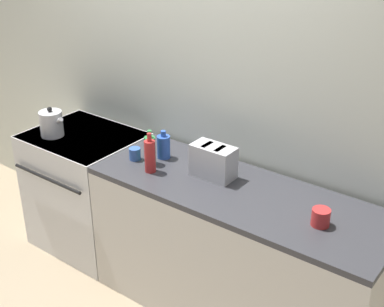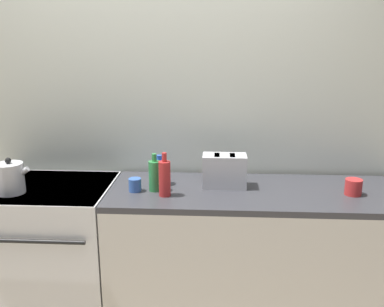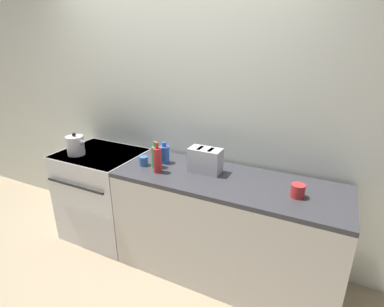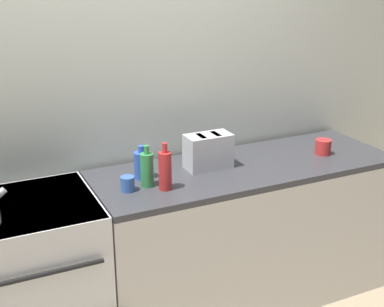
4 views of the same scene
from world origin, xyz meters
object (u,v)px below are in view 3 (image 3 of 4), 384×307
at_px(stove, 104,193).
at_px(cup_red, 298,191).
at_px(toaster, 205,160).
at_px(bottle_green, 156,156).
at_px(bottle_red, 158,160).
at_px(kettle, 76,145).
at_px(bottle_blue, 164,154).
at_px(cup_blue, 144,161).

bearing_deg(stove, cup_red, -1.34).
distance_m(toaster, bottle_green, 0.42).
height_order(toaster, cup_red, toaster).
bearing_deg(bottle_red, bottle_green, 130.95).
height_order(kettle, toaster, kettle).
relative_size(stove, toaster, 3.40).
bearing_deg(toaster, bottle_red, -152.34).
bearing_deg(bottle_blue, cup_red, -5.92).
bearing_deg(cup_blue, toaster, 12.42).
height_order(toaster, bottle_red, bottle_red).
distance_m(bottle_green, cup_blue, 0.13).
relative_size(stove, cup_blue, 11.38).
height_order(stove, kettle, kettle).
xyz_separation_m(toaster, bottle_blue, (-0.40, 0.02, -0.02)).
relative_size(bottle_red, cup_blue, 3.23).
bearing_deg(stove, toaster, 3.11).
xyz_separation_m(kettle, bottle_blue, (0.85, 0.20, -0.01)).
bearing_deg(bottle_red, bottle_blue, 105.99).
height_order(bottle_blue, cup_blue, bottle_blue).
bearing_deg(bottle_blue, bottle_red, -74.01).
bearing_deg(bottle_red, stove, 170.74).
relative_size(kettle, toaster, 0.81).
relative_size(stove, kettle, 4.19).
distance_m(kettle, bottle_blue, 0.87).
bearing_deg(cup_blue, kettle, -174.34).
bearing_deg(bottle_green, bottle_blue, 83.39).
distance_m(bottle_red, cup_red, 1.09).
bearing_deg(kettle, bottle_red, 0.49).
bearing_deg(cup_blue, bottle_green, 8.35).
relative_size(toaster, bottle_blue, 1.41).
bearing_deg(cup_blue, bottle_red, -18.85).
height_order(bottle_blue, bottle_red, bottle_red).
xyz_separation_m(bottle_green, cup_red, (1.15, -0.00, -0.05)).
bearing_deg(kettle, cup_red, 2.47).
height_order(kettle, bottle_green, bottle_green).
relative_size(toaster, bottle_green, 1.17).
relative_size(stove, cup_red, 9.29).
relative_size(toaster, cup_blue, 3.35).
relative_size(stove, bottle_red, 3.52).
height_order(stove, cup_blue, cup_blue).
distance_m(stove, bottle_red, 0.93).
xyz_separation_m(stove, kettle, (-0.16, -0.13, 0.53)).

